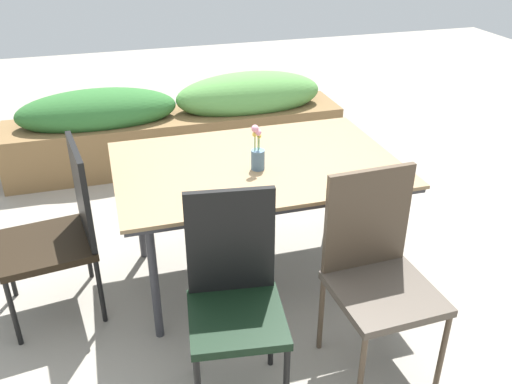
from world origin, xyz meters
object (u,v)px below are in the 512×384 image
(chair_near_right, at_px, (377,266))
(flower_vase, at_px, (258,154))
(chair_end_left, at_px, (61,226))
(dining_table, at_px, (256,171))
(chair_near_left, at_px, (234,290))
(planter_box, at_px, (179,124))

(chair_near_right, xyz_separation_m, flower_vase, (-0.37, 0.75, 0.30))
(chair_end_left, bearing_deg, dining_table, -98.65)
(chair_near_left, height_order, planter_box, chair_near_left)
(flower_vase, bearing_deg, dining_table, 79.56)
(chair_end_left, bearing_deg, planter_box, -35.30)
(chair_end_left, height_order, flower_vase, flower_vase)
(dining_table, height_order, chair_end_left, chair_end_left)
(chair_near_right, bearing_deg, flower_vase, -66.16)
(dining_table, height_order, flower_vase, flower_vase)
(flower_vase, distance_m, planter_box, 1.96)
(chair_near_right, relative_size, flower_vase, 3.87)
(chair_end_left, height_order, planter_box, chair_end_left)
(chair_near_left, distance_m, planter_box, 2.66)
(chair_near_right, height_order, planter_box, chair_near_right)
(chair_near_right, distance_m, flower_vase, 0.89)
(chair_near_right, height_order, flower_vase, flower_vase)
(chair_near_left, distance_m, flower_vase, 0.88)
(dining_table, relative_size, chair_near_left, 1.56)
(dining_table, height_order, planter_box, dining_table)
(chair_near_left, bearing_deg, dining_table, -104.72)
(dining_table, xyz_separation_m, chair_near_left, (-0.35, -0.84, -0.15))
(dining_table, distance_m, flower_vase, 0.16)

